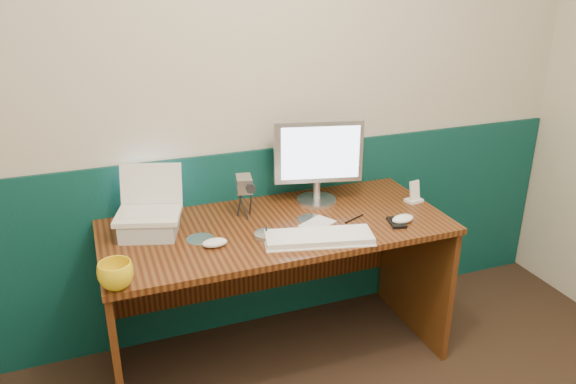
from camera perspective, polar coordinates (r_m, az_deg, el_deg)
name	(u,v)px	position (r m, az deg, el deg)	size (l,w,h in m)	color
back_wall	(266,100)	(2.80, -2.21, 9.35)	(3.50, 0.04, 2.50)	beige
wainscot	(269,237)	(3.04, -1.93, -4.59)	(3.48, 0.02, 1.00)	#072E2F
desk	(277,294)	(2.79, -1.10, -10.27)	(1.60, 0.70, 0.75)	#39150A
laptop_riser	(149,226)	(2.57, -13.90, -3.38)	(0.24, 0.20, 0.08)	#B8BDC4
laptop	(146,193)	(2.51, -14.23, -0.14)	(0.28, 0.21, 0.23)	silver
monitor	(317,161)	(2.77, 2.99, 3.12)	(0.43, 0.12, 0.43)	silver
keyboard	(319,238)	(2.45, 3.16, -4.71)	(0.47, 0.16, 0.03)	white
mouse_right	(403,219)	(2.67, 11.58, -2.69)	(0.11, 0.07, 0.04)	white
mouse_left	(215,243)	(2.42, -7.45, -5.13)	(0.11, 0.06, 0.04)	white
mug	(116,275)	(2.20, -17.09, -8.07)	(0.13, 0.13, 0.10)	yellow
camcorder	(244,195)	(2.65, -4.45, -0.33)	(0.10, 0.14, 0.22)	#A2A1A6
cd_spindle	(266,235)	(2.48, -2.22, -4.41)	(0.11, 0.11, 0.02)	silver
cd_loose_a	(200,239)	(2.50, -8.91, -4.73)	(0.12, 0.12, 0.00)	#B4BEC5
cd_loose_b	(311,219)	(2.66, 2.30, -2.79)	(0.13, 0.13, 0.00)	silver
pen	(354,219)	(2.67, 6.75, -2.70)	(0.01, 0.01, 0.13)	black
papers	(317,224)	(2.61, 3.00, -3.25)	(0.16, 0.11, 0.00)	silver
dock	(414,200)	(2.92, 12.65, -0.84)	(0.08, 0.06, 0.02)	white
music_player	(415,190)	(2.89, 12.74, 0.18)	(0.06, 0.01, 0.10)	white
pda	(397,222)	(2.66, 10.97, -3.06)	(0.07, 0.11, 0.01)	black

